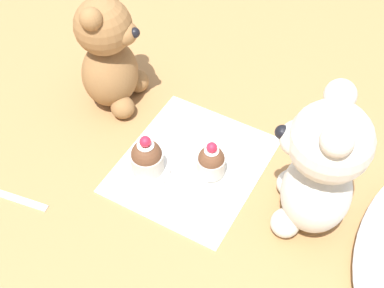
# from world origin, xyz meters

# --- Properties ---
(ground_plane) EXTENTS (4.00, 4.00, 0.00)m
(ground_plane) POSITION_xyz_m (0.00, 0.00, 0.00)
(ground_plane) COLOR #9E7042
(knitted_placemat) EXTENTS (0.26, 0.23, 0.01)m
(knitted_placemat) POSITION_xyz_m (0.00, 0.00, 0.00)
(knitted_placemat) COLOR silver
(knitted_placemat) RESTS_ON ground_plane
(teddy_bear_cream) EXTENTS (0.14, 0.14, 0.25)m
(teddy_bear_cream) POSITION_xyz_m (-0.00, 0.21, 0.12)
(teddy_bear_cream) COLOR beige
(teddy_bear_cream) RESTS_ON ground_plane
(teddy_bear_tan) EXTENTS (0.13, 0.13, 0.23)m
(teddy_bear_tan) POSITION_xyz_m (-0.07, -0.21, 0.11)
(teddy_bear_tan) COLOR olive
(teddy_bear_tan) RESTS_ON ground_plane
(cupcake_near_cream_bear) EXTENTS (0.05, 0.05, 0.07)m
(cupcake_near_cream_bear) POSITION_xyz_m (0.00, 0.04, 0.03)
(cupcake_near_cream_bear) COLOR #B2ADA3
(cupcake_near_cream_bear) RESTS_ON knitted_placemat
(saucer_plate) EXTENTS (0.08, 0.08, 0.01)m
(saucer_plate) POSITION_xyz_m (0.05, -0.06, 0.01)
(saucer_plate) COLOR white
(saucer_plate) RESTS_ON knitted_placemat
(cupcake_near_tan_bear) EXTENTS (0.06, 0.06, 0.08)m
(cupcake_near_tan_bear) POSITION_xyz_m (0.05, -0.06, 0.04)
(cupcake_near_tan_bear) COLOR #B2ADA3
(cupcake_near_tan_bear) RESTS_ON saucer_plate
(teaspoon) EXTENTS (0.03, 0.12, 0.01)m
(teaspoon) POSITION_xyz_m (0.20, -0.22, 0.00)
(teaspoon) COLOR silver
(teaspoon) RESTS_ON ground_plane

